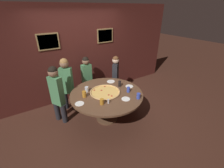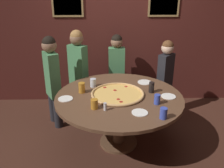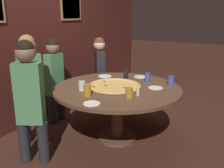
{
  "view_description": "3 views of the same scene",
  "coord_description": "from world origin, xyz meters",
  "px_view_note": "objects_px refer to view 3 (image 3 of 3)",
  "views": [
    {
      "loc": [
        -1.49,
        -2.56,
        2.49
      ],
      "look_at": [
        0.11,
        -0.06,
        0.97
      ],
      "focal_mm": 24.0,
      "sensor_mm": 36.0,
      "label": 1
    },
    {
      "loc": [
        -0.15,
        -2.92,
        2.16
      ],
      "look_at": [
        -0.09,
        0.02,
        0.9
      ],
      "focal_mm": 40.0,
      "sensor_mm": 36.0,
      "label": 2
    },
    {
      "loc": [
        -2.72,
        -1.55,
        1.68
      ],
      "look_at": [
        -0.1,
        0.02,
        0.8
      ],
      "focal_mm": 40.0,
      "sensor_mm": 36.0,
      "label": 3
    }
  ],
  "objects_px": {
    "giant_pizza": "(114,86)",
    "drink_cup_centre_back": "(147,77)",
    "diner_far_right": "(55,76)",
    "white_plate_far_back": "(92,104)",
    "drink_cup_front_edge": "(171,81)",
    "white_plate_right_side": "(105,76)",
    "white_plate_beside_cup": "(140,77)",
    "condiment_shaker": "(138,92)",
    "drink_cup_near_left": "(88,90)",
    "white_plate_near_front": "(156,88)",
    "drink_cup_near_right": "(82,86)",
    "dining_table": "(117,96)",
    "diner_far_left": "(100,70)",
    "drink_cup_by_shaker": "(129,93)",
    "drink_cup_far_right": "(126,74)",
    "diner_centre_back": "(30,96)",
    "diner_side_left": "(30,83)"
  },
  "relations": [
    {
      "from": "giant_pizza",
      "to": "drink_cup_centre_back",
      "type": "height_order",
      "value": "drink_cup_centre_back"
    },
    {
      "from": "white_plate_beside_cup",
      "to": "drink_cup_front_edge",
      "type": "bearing_deg",
      "value": -108.81
    },
    {
      "from": "drink_cup_front_edge",
      "to": "drink_cup_by_shaker",
      "type": "relative_size",
      "value": 1.06
    },
    {
      "from": "drink_cup_by_shaker",
      "to": "white_plate_near_front",
      "type": "height_order",
      "value": "drink_cup_by_shaker"
    },
    {
      "from": "white_plate_right_side",
      "to": "white_plate_far_back",
      "type": "bearing_deg",
      "value": -154.27
    },
    {
      "from": "white_plate_beside_cup",
      "to": "white_plate_near_front",
      "type": "relative_size",
      "value": 1.02
    },
    {
      "from": "drink_cup_front_edge",
      "to": "drink_cup_near_right",
      "type": "distance_m",
      "value": 1.19
    },
    {
      "from": "white_plate_right_side",
      "to": "diner_centre_back",
      "type": "relative_size",
      "value": 0.15
    },
    {
      "from": "dining_table",
      "to": "giant_pizza",
      "type": "bearing_deg",
      "value": 113.98
    },
    {
      "from": "white_plate_beside_cup",
      "to": "diner_side_left",
      "type": "relative_size",
      "value": 0.13
    },
    {
      "from": "drink_cup_centre_back",
      "to": "condiment_shaker",
      "type": "relative_size",
      "value": 1.27
    },
    {
      "from": "white_plate_right_side",
      "to": "diner_far_right",
      "type": "height_order",
      "value": "diner_far_right"
    },
    {
      "from": "dining_table",
      "to": "drink_cup_near_right",
      "type": "bearing_deg",
      "value": 138.62
    },
    {
      "from": "drink_cup_centre_back",
      "to": "drink_cup_near_right",
      "type": "xyz_separation_m",
      "value": [
        -0.8,
        0.54,
        -0.0
      ]
    },
    {
      "from": "giant_pizza",
      "to": "drink_cup_near_right",
      "type": "distance_m",
      "value": 0.43
    },
    {
      "from": "dining_table",
      "to": "drink_cup_by_shaker",
      "type": "bearing_deg",
      "value": -132.77
    },
    {
      "from": "giant_pizza",
      "to": "white_plate_beside_cup",
      "type": "height_order",
      "value": "giant_pizza"
    },
    {
      "from": "diner_centre_back",
      "to": "diner_side_left",
      "type": "distance_m",
      "value": 0.51
    },
    {
      "from": "drink_cup_by_shaker",
      "to": "white_plate_beside_cup",
      "type": "height_order",
      "value": "drink_cup_by_shaker"
    },
    {
      "from": "condiment_shaker",
      "to": "white_plate_near_front",
      "type": "bearing_deg",
      "value": -9.75
    },
    {
      "from": "drink_cup_centre_back",
      "to": "diner_centre_back",
      "type": "height_order",
      "value": "diner_centre_back"
    },
    {
      "from": "diner_far_right",
      "to": "diner_far_left",
      "type": "bearing_deg",
      "value": 157.15
    },
    {
      "from": "white_plate_far_back",
      "to": "white_plate_near_front",
      "type": "height_order",
      "value": "same"
    },
    {
      "from": "drink_cup_near_right",
      "to": "white_plate_far_back",
      "type": "xyz_separation_m",
      "value": [
        -0.33,
        -0.38,
        -0.06
      ]
    },
    {
      "from": "condiment_shaker",
      "to": "drink_cup_by_shaker",
      "type": "bearing_deg",
      "value": 159.47
    },
    {
      "from": "giant_pizza",
      "to": "diner_centre_back",
      "type": "bearing_deg",
      "value": 151.83
    },
    {
      "from": "drink_cup_near_right",
      "to": "white_plate_right_side",
      "type": "relative_size",
      "value": 0.58
    },
    {
      "from": "drink_cup_centre_back",
      "to": "drink_cup_by_shaker",
      "type": "xyz_separation_m",
      "value": [
        -0.76,
        -0.1,
        -0.0
      ]
    },
    {
      "from": "diner_far_right",
      "to": "white_plate_far_back",
      "type": "bearing_deg",
      "value": 59.32
    },
    {
      "from": "white_plate_beside_cup",
      "to": "condiment_shaker",
      "type": "relative_size",
      "value": 1.96
    },
    {
      "from": "giant_pizza",
      "to": "drink_cup_by_shaker",
      "type": "relative_size",
      "value": 5.94
    },
    {
      "from": "drink_cup_front_edge",
      "to": "drink_cup_far_right",
      "type": "distance_m",
      "value": 0.67
    },
    {
      "from": "drink_cup_front_edge",
      "to": "drink_cup_by_shaker",
      "type": "xyz_separation_m",
      "value": [
        -0.76,
        0.24,
        -0.0
      ]
    },
    {
      "from": "white_plate_far_back",
      "to": "condiment_shaker",
      "type": "height_order",
      "value": "condiment_shaker"
    },
    {
      "from": "giant_pizza",
      "to": "drink_cup_far_right",
      "type": "bearing_deg",
      "value": 8.48
    },
    {
      "from": "drink_cup_by_shaker",
      "to": "diner_side_left",
      "type": "xyz_separation_m",
      "value": [
        -0.32,
        1.25,
        0.01
      ]
    },
    {
      "from": "drink_cup_centre_back",
      "to": "white_plate_far_back",
      "type": "relative_size",
      "value": 0.67
    },
    {
      "from": "drink_cup_front_edge",
      "to": "white_plate_right_side",
      "type": "height_order",
      "value": "drink_cup_front_edge"
    },
    {
      "from": "dining_table",
      "to": "diner_far_left",
      "type": "xyz_separation_m",
      "value": [
        0.78,
        0.8,
        0.11
      ]
    },
    {
      "from": "dining_table",
      "to": "giant_pizza",
      "type": "distance_m",
      "value": 0.14
    },
    {
      "from": "dining_table",
      "to": "giant_pizza",
      "type": "relative_size",
      "value": 2.37
    },
    {
      "from": "giant_pizza",
      "to": "drink_cup_front_edge",
      "type": "xyz_separation_m",
      "value": [
        0.47,
        -0.61,
        0.05
      ]
    },
    {
      "from": "drink_cup_far_right",
      "to": "drink_cup_centre_back",
      "type": "bearing_deg",
      "value": -87.66
    },
    {
      "from": "white_plate_far_back",
      "to": "giant_pizza",
      "type": "bearing_deg",
      "value": 9.55
    },
    {
      "from": "drink_cup_near_left",
      "to": "diner_far_right",
      "type": "distance_m",
      "value": 1.12
    },
    {
      "from": "diner_centre_back",
      "to": "diner_side_left",
      "type": "bearing_deg",
      "value": -72.21
    },
    {
      "from": "drink_cup_near_right",
      "to": "diner_far_right",
      "type": "xyz_separation_m",
      "value": [
        0.36,
        0.81,
        -0.06
      ]
    },
    {
      "from": "white_plate_right_side",
      "to": "drink_cup_far_right",
      "type": "bearing_deg",
      "value": -83.44
    },
    {
      "from": "white_plate_right_side",
      "to": "drink_cup_near_left",
      "type": "bearing_deg",
      "value": -159.75
    },
    {
      "from": "drink_cup_far_right",
      "to": "diner_far_right",
      "type": "height_order",
      "value": "diner_far_right"
    }
  ]
}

